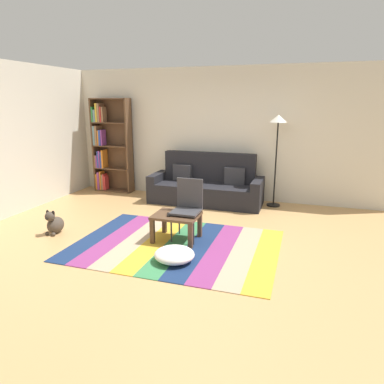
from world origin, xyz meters
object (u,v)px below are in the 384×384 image
couch (207,186)px  dog (54,224)px  tv_remote (169,215)px  coffee_table (177,219)px  folding_chair (188,204)px  bookshelf (108,146)px  standing_lamp (278,131)px  pouf (174,255)px

couch → dog: size_ratio=5.69×
dog → tv_remote: tv_remote is taller
coffee_table → tv_remote: size_ratio=4.39×
tv_remote → folding_chair: 0.34m
bookshelf → standing_lamp: bearing=-1.6°
coffee_table → couch: bearing=93.6°
bookshelf → coffee_table: 3.56m
bookshelf → dog: 2.91m
coffee_table → pouf: coffee_table is taller
coffee_table → standing_lamp: size_ratio=0.37×
tv_remote → pouf: bearing=-84.6°
bookshelf → standing_lamp: size_ratio=1.18×
pouf → dog: dog is taller
pouf → dog: size_ratio=1.31×
tv_remote → folding_chair: (0.22, 0.24, 0.12)m
pouf → folding_chair: (-0.10, 0.85, 0.43)m
couch → folding_chair: size_ratio=2.51×
couch → folding_chair: 1.96m
coffee_table → tv_remote: tv_remote is taller
tv_remote → couch: bearing=69.0°
pouf → standing_lamp: 3.41m
couch → coffee_table: size_ratio=3.44×
bookshelf → tv_remote: 3.53m
bookshelf → pouf: size_ratio=4.00×
pouf → tv_remote: 0.76m
couch → tv_remote: (0.04, -2.17, 0.08)m
standing_lamp → pouf: bearing=-108.2°
dog → standing_lamp: size_ratio=0.22×
couch → folding_chair: couch is taller
dog → bookshelf: bearing=103.1°
bookshelf → dog: bearing=-76.9°
coffee_table → dog: size_ratio=1.65×
bookshelf → pouf: 4.24m
pouf → tv_remote: size_ratio=3.47×
coffee_table → folding_chair: bearing=51.9°
couch → bookshelf: 2.53m
couch → standing_lamp: standing_lamp is taller
standing_lamp → tv_remote: 2.89m
bookshelf → pouf: (2.77, -3.07, -0.94)m
standing_lamp → bookshelf: bearing=178.4°
folding_chair → dog: bearing=-107.8°
couch → pouf: bearing=-82.7°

